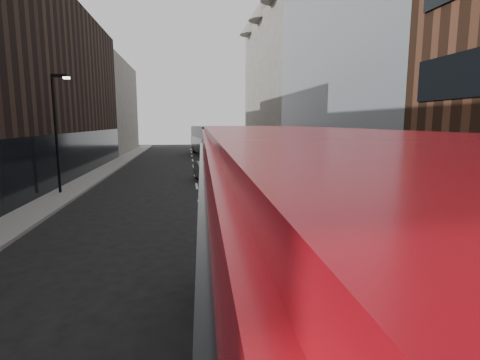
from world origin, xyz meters
name	(u,v)px	position (x,y,z in m)	size (l,w,h in m)	color
sidewalk_right	(284,173)	(7.50, 25.00, 0.07)	(3.00, 80.00, 0.15)	slate
sidewalk_left	(94,177)	(-8.00, 25.00, 0.07)	(2.00, 80.00, 0.15)	slate
building_modern_block	(354,45)	(11.47, 21.00, 9.90)	(5.03, 22.00, 20.00)	#A3A8AE
building_victorian	(277,82)	(11.38, 44.00, 9.66)	(6.50, 24.00, 21.00)	#656059
building_left_mid	(61,92)	(-11.50, 30.00, 7.00)	(5.00, 24.00, 14.00)	black
building_left_far	(111,108)	(-11.50, 52.00, 6.50)	(5.00, 20.00, 13.00)	#656059
street_lamp	(57,125)	(-8.22, 18.00, 4.18)	(1.06, 0.22, 7.00)	black
red_bus	(288,261)	(0.81, -0.64, 2.37)	(2.89, 10.66, 4.27)	#AE0A15
grey_bus	(206,140)	(1.95, 44.93, 2.06)	(3.97, 12.12, 3.85)	black
car_a	(226,178)	(1.97, 19.00, 0.69)	(1.63, 4.04, 1.38)	black
car_b	(207,171)	(0.88, 22.41, 0.71)	(1.51, 4.33, 1.43)	gray
car_c	(218,164)	(2.13, 27.54, 0.64)	(1.79, 4.41, 1.28)	black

